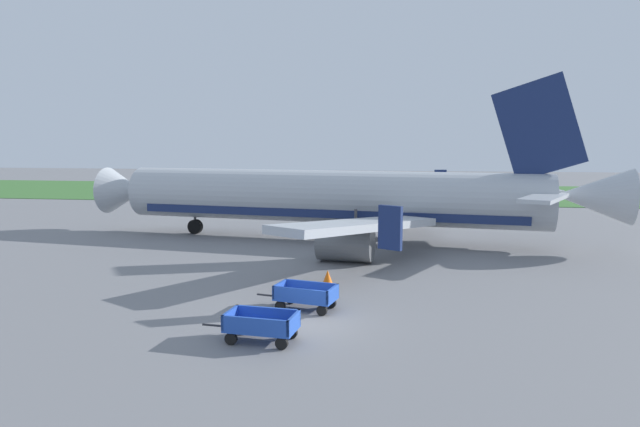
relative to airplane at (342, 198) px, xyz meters
name	(u,v)px	position (x,y,z in m)	size (l,w,h in m)	color
ground_plane	(303,322)	(0.38, -18.24, -3.05)	(220.00, 220.00, 0.00)	slate
grass_strip	(373,192)	(0.38, 37.18, -3.02)	(220.00, 28.00, 0.06)	#3D7033
airplane	(342,198)	(0.00, 0.00, 0.00)	(37.64, 30.32, 11.34)	#B2B7BC
baggage_cart_nearest	(261,325)	(-0.74, -20.59, -2.45)	(3.61, 1.67, 1.07)	#234CB2
baggage_cart_second_in_row	(306,296)	(0.18, -16.54, -2.45)	(3.63, 1.90, 1.07)	#234CB2
traffic_cone_near_plane	(328,277)	(0.55, -12.09, -2.71)	(0.52, 0.52, 0.69)	orange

